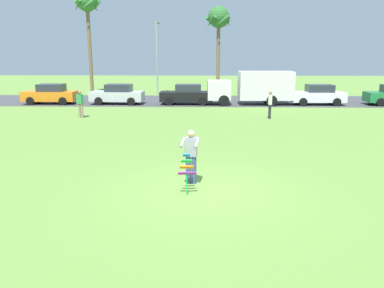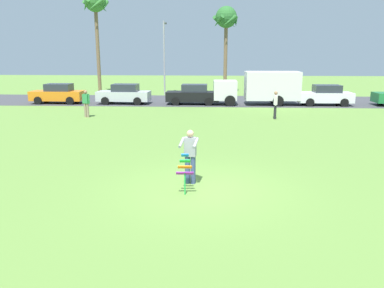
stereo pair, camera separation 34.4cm
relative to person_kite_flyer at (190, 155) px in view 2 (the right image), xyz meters
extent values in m
plane|color=olive|center=(0.41, -0.53, -0.95)|extent=(120.00, 120.00, 0.00)
cube|color=#424247|center=(0.41, 21.73, -0.95)|extent=(120.00, 8.00, 0.01)
cylinder|color=#384772|center=(0.09, 0.01, -0.50)|extent=(0.16, 0.16, 0.90)
cylinder|color=#384772|center=(-0.09, 0.03, -0.50)|extent=(0.16, 0.16, 0.90)
cube|color=gray|center=(0.00, 0.02, 0.25)|extent=(0.39, 0.27, 0.60)
sphere|color=tan|center=(0.00, 0.02, 0.67)|extent=(0.22, 0.22, 0.22)
cylinder|color=gray|center=(0.19, -0.25, 0.43)|extent=(0.17, 0.59, 0.24)
cylinder|color=gray|center=(-0.25, -0.19, 0.43)|extent=(0.17, 0.59, 0.24)
cube|color=blue|center=(-0.12, -0.51, 0.12)|extent=(0.23, 0.15, 0.12)
cube|color=green|center=(-0.11, -0.68, -0.02)|extent=(0.33, 0.16, 0.12)
cube|color=orange|center=(-0.10, -0.84, -0.16)|extent=(0.42, 0.17, 0.12)
cube|color=purple|center=(-0.09, -1.00, -0.29)|extent=(0.52, 0.17, 0.12)
cylinder|color=green|center=(-0.09, -1.00, -0.62)|extent=(0.04, 0.04, 0.66)
cube|color=orange|center=(-12.02, 19.33, -0.31)|extent=(4.21, 1.72, 0.76)
cube|color=#282D38|center=(-11.87, 19.33, 0.35)|extent=(2.02, 1.40, 0.60)
cylinder|color=black|center=(-13.32, 18.51, -0.63)|extent=(0.64, 0.22, 0.64)
cylinder|color=black|center=(-13.33, 20.13, -0.63)|extent=(0.64, 0.22, 0.64)
cylinder|color=black|center=(-10.71, 18.53, -0.63)|extent=(0.64, 0.22, 0.64)
cylinder|color=black|center=(-10.72, 20.14, -0.63)|extent=(0.64, 0.22, 0.64)
cube|color=silver|center=(-6.55, 19.33, -0.31)|extent=(4.26, 1.84, 0.76)
cube|color=#282D38|center=(-6.40, 19.32, 0.35)|extent=(2.06, 1.46, 0.60)
cylinder|color=black|center=(-7.88, 18.57, -0.63)|extent=(0.65, 0.24, 0.64)
cylinder|color=black|center=(-7.82, 20.18, -0.63)|extent=(0.65, 0.24, 0.64)
cylinder|color=black|center=(-5.27, 18.48, -0.63)|extent=(0.65, 0.24, 0.64)
cylinder|color=black|center=(-5.22, 20.09, -0.63)|extent=(0.65, 0.24, 0.64)
cube|color=black|center=(-0.96, 19.33, -0.31)|extent=(4.21, 1.71, 0.76)
cube|color=#282D38|center=(-0.81, 19.33, 0.35)|extent=(2.02, 1.40, 0.60)
cylinder|color=black|center=(-2.26, 18.53, -0.63)|extent=(0.64, 0.22, 0.64)
cylinder|color=black|center=(-2.26, 20.14, -0.63)|extent=(0.64, 0.22, 0.64)
cylinder|color=black|center=(0.34, 18.52, -0.63)|extent=(0.64, 0.22, 0.64)
cylinder|color=black|center=(0.35, 20.13, -0.63)|extent=(0.64, 0.22, 0.64)
cube|color=silver|center=(1.62, 19.25, 0.22)|extent=(1.85, 1.95, 1.50)
cube|color=silver|center=(5.32, 19.35, 0.57)|extent=(4.25, 2.11, 2.20)
cylinder|color=black|center=(1.99, 18.34, -0.53)|extent=(0.85, 0.30, 0.84)
cylinder|color=black|center=(1.94, 20.18, -0.53)|extent=(0.85, 0.30, 0.84)
cylinder|color=black|center=(5.70, 18.44, -0.53)|extent=(0.85, 0.30, 0.84)
cylinder|color=black|center=(5.65, 20.28, -0.53)|extent=(0.85, 0.30, 0.84)
cube|color=white|center=(9.45, 19.33, -0.31)|extent=(4.21, 1.72, 0.76)
cube|color=#282D38|center=(9.60, 19.33, 0.35)|extent=(2.02, 1.40, 0.60)
cylinder|color=black|center=(8.15, 18.51, -0.63)|extent=(0.64, 0.22, 0.64)
cylinder|color=black|center=(8.14, 20.13, -0.63)|extent=(0.64, 0.22, 0.64)
cylinder|color=black|center=(10.75, 18.53, -0.63)|extent=(0.64, 0.22, 0.64)
cylinder|color=black|center=(10.75, 20.14, -0.63)|extent=(0.64, 0.22, 0.64)
cylinder|color=black|center=(14.12, 20.15, -0.63)|extent=(0.64, 0.23, 0.64)
cylinder|color=brown|center=(-11.03, 27.96, 3.45)|extent=(0.36, 0.36, 8.80)
sphere|color=#387A33|center=(-11.03, 27.96, 8.04)|extent=(2.10, 2.10, 2.10)
cone|color=#387A33|center=(-10.08, 27.96, 7.59)|extent=(0.44, 1.56, 1.28)
cone|color=#387A33|center=(-10.74, 28.87, 7.59)|extent=(1.62, 0.90, 1.28)
cone|color=#387A33|center=(-11.80, 28.52, 7.59)|extent=(1.27, 1.52, 1.28)
cone|color=#387A33|center=(-11.80, 27.41, 7.59)|extent=(1.27, 1.52, 1.28)
cone|color=#387A33|center=(-10.74, 27.06, 7.59)|extent=(1.62, 0.90, 1.28)
cylinder|color=brown|center=(1.87, 28.39, 2.69)|extent=(0.36, 0.36, 7.28)
sphere|color=#2D6B2D|center=(1.87, 28.39, 6.53)|extent=(2.10, 2.10, 2.10)
cone|color=#2D6B2D|center=(2.82, 28.39, 6.08)|extent=(0.44, 1.56, 1.28)
cone|color=#2D6B2D|center=(2.17, 29.30, 6.08)|extent=(1.62, 0.90, 1.28)
cone|color=#2D6B2D|center=(1.10, 28.95, 6.08)|extent=(1.27, 1.52, 1.28)
cone|color=#2D6B2D|center=(1.10, 27.84, 6.08)|extent=(1.27, 1.52, 1.28)
cone|color=#2D6B2D|center=(2.17, 27.49, 6.08)|extent=(1.62, 0.90, 1.28)
cylinder|color=#9E9EA3|center=(-4.09, 26.40, 2.55)|extent=(0.16, 0.16, 7.00)
cylinder|color=#9E9EA3|center=(-4.09, 27.10, 5.95)|extent=(0.10, 1.40, 0.10)
cube|color=#4C4C51|center=(-4.09, 27.75, 5.91)|extent=(0.24, 0.44, 0.16)
cylinder|color=#26262B|center=(4.57, 12.52, -0.50)|extent=(0.16, 0.16, 0.90)
cylinder|color=#26262B|center=(4.59, 12.70, -0.50)|extent=(0.16, 0.16, 0.90)
cube|color=silver|center=(4.58, 12.61, 0.25)|extent=(0.26, 0.38, 0.60)
sphere|color=#9E7051|center=(4.58, 12.61, 0.67)|extent=(0.22, 0.22, 0.22)
cylinder|color=silver|center=(4.55, 12.37, 0.21)|extent=(0.09, 0.09, 0.58)
cylinder|color=silver|center=(4.60, 12.84, 0.21)|extent=(0.09, 0.09, 0.58)
cylinder|color=gray|center=(-7.51, 12.59, -0.50)|extent=(0.16, 0.16, 0.90)
cylinder|color=gray|center=(-7.34, 12.53, -0.50)|extent=(0.16, 0.16, 0.90)
cube|color=#338C4C|center=(-7.42, 12.56, 0.25)|extent=(0.41, 0.33, 0.60)
sphere|color=#9E7051|center=(-7.42, 12.56, 0.67)|extent=(0.22, 0.22, 0.22)
cylinder|color=#338C4C|center=(-7.65, 12.64, 0.21)|extent=(0.09, 0.09, 0.58)
cylinder|color=#338C4C|center=(-7.19, 12.48, 0.21)|extent=(0.09, 0.09, 0.58)
camera|label=1|loc=(0.36, -11.67, 3.11)|focal=36.17mm
camera|label=2|loc=(0.70, -11.66, 3.11)|focal=36.17mm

